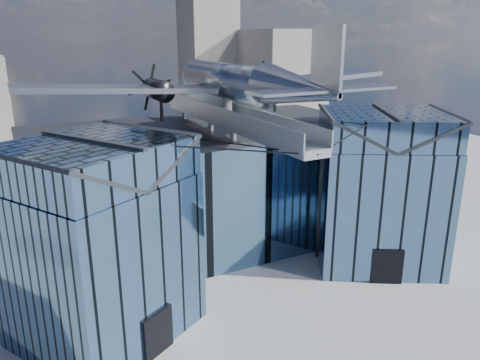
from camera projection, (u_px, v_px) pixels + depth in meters
name	position (u px, v px, depth m)	size (l,w,h in m)	color
ground_plane	(253.00, 282.00, 33.85)	(120.00, 120.00, 0.00)	gray
museum	(218.00, 187.00, 37.14)	(32.88, 24.50, 17.60)	#496E96
bg_towers	(109.00, 81.00, 74.36)	(77.00, 24.50, 26.00)	gray
tree_plaza_e	(443.00, 181.00, 44.99)	(3.87, 3.87, 5.33)	#311E13
tree_side_e	(425.00, 161.00, 50.45)	(4.76, 4.76, 5.99)	#311E13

